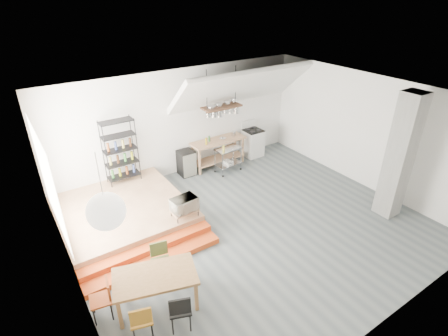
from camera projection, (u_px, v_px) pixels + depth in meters
floor at (250, 225)px, 8.62m from camera, size 8.00×8.00×0.00m
wall_back at (181, 123)px, 10.44m from camera, size 8.00×0.04×3.20m
wall_left at (66, 230)px, 5.91m from camera, size 0.04×7.00×3.20m
wall_right at (365, 131)px, 9.83m from camera, size 0.04×7.00×3.20m
ceiling at (256, 99)px, 7.12m from camera, size 8.00×7.00×0.02m
slope_ceiling at (242, 87)px, 10.44m from camera, size 4.40×1.44×1.32m
window_pane at (48, 182)px, 6.92m from camera, size 0.02×2.50×2.20m
platform at (123, 212)px, 8.77m from camera, size 3.00×3.00×0.40m
step_lower at (155, 262)px, 7.40m from camera, size 3.00×0.35×0.13m
step_upper at (149, 250)px, 7.62m from camera, size 3.00×0.35×0.27m
concrete_column at (400, 157)px, 8.39m from camera, size 0.50×0.50×3.20m
kitchen_counter at (218, 148)px, 11.18m from camera, size 1.80×0.60×0.91m
stove at (252, 142)px, 11.94m from camera, size 0.60×0.60×1.18m
pot_rack at (223, 109)px, 10.40m from camera, size 1.20×0.50×1.43m
wire_shelving at (120, 150)px, 9.37m from camera, size 0.88×0.38×1.80m
microwave_shelf at (185, 211)px, 8.23m from camera, size 0.60×0.40×0.16m
paper_lantern at (106, 211)px, 5.34m from camera, size 0.60×0.60×0.60m
dining_table at (155, 279)px, 6.23m from camera, size 1.65×1.21×0.70m
chair_mustard at (141, 319)px, 5.65m from camera, size 0.45×0.45×0.80m
chair_black at (180, 309)px, 5.81m from camera, size 0.48×0.48×0.82m
chair_olive at (160, 258)px, 6.91m from camera, size 0.43×0.43×0.80m
chair_red at (104, 296)px, 6.07m from camera, size 0.42×0.42×0.79m
rolling_cart at (228, 157)px, 10.88m from camera, size 0.85×0.53×0.80m
mini_fridge at (186, 163)px, 10.76m from camera, size 0.47×0.47×0.79m
microwave at (184, 204)px, 8.14m from camera, size 0.63×0.45×0.33m
bowl at (223, 139)px, 11.07m from camera, size 0.26×0.26×0.05m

